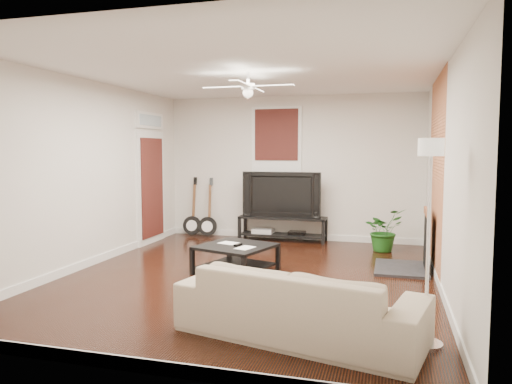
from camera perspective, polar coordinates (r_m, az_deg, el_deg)
room at (r=6.57m, az=-0.94°, el=1.88°), size 5.01×6.01×2.81m
brick_accent at (r=7.33m, az=20.44°, el=1.89°), size 0.02×2.20×2.80m
fireplace at (r=7.41m, az=17.99°, el=-5.33°), size 0.80×1.10×0.92m
window_back at (r=9.51m, az=2.43°, el=6.15°), size 1.00×0.06×1.30m
door_left at (r=9.28m, az=-12.25°, el=1.75°), size 0.08×1.00×2.50m
tv_stand at (r=9.41m, az=3.15°, el=-4.31°), size 1.69×0.45×0.47m
tv at (r=9.35m, az=3.20°, el=-0.24°), size 1.51×0.20×0.87m
coffee_table at (r=7.01m, az=-2.38°, el=-7.86°), size 1.18×1.18×0.40m
sofa at (r=4.66m, az=5.16°, el=-12.81°), size 2.43×1.39×0.67m
floor_lamp at (r=4.55m, az=19.63°, el=-5.71°), size 0.37×0.37×1.87m
potted_plant at (r=8.69m, az=14.80°, el=-4.35°), size 0.88×0.88×0.74m
guitar_left at (r=9.90m, az=-7.56°, el=-1.70°), size 0.41×0.32×1.22m
guitar_right at (r=9.74m, az=-5.74°, el=-1.79°), size 0.43×0.35×1.22m
ceiling_fan at (r=6.62m, az=-0.95°, el=12.31°), size 1.24×1.24×0.32m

